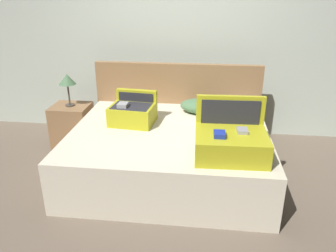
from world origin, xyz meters
TOP-DOWN VIEW (x-y plane):
  - ground_plane at (0.00, 0.00)m, footprint 12.00×12.00m
  - back_wall at (0.00, 1.65)m, footprint 8.00×0.10m
  - bed at (0.00, 0.40)m, footprint 1.96×1.64m
  - headboard at (0.00, 1.26)m, footprint 2.00×0.08m
  - hard_case_large at (0.57, -0.06)m, footprint 0.61×0.52m
  - hard_case_medium at (-0.40, 0.56)m, footprint 0.48×0.42m
  - pillow_near_headboard at (0.30, 0.93)m, footprint 0.52×0.36m
  - pillow_center_head at (0.54, 0.61)m, footprint 0.51×0.33m
  - nightstand at (-1.26, 0.97)m, footprint 0.44×0.40m
  - table_lamp at (-1.26, 0.97)m, footprint 0.20×0.20m

SIDE VIEW (x-z plane):
  - ground_plane at x=0.00m, z-range 0.00..0.00m
  - bed at x=0.00m, z-range 0.00..0.50m
  - nightstand at x=-1.26m, z-range 0.00..0.52m
  - headboard at x=0.00m, z-range 0.00..0.99m
  - pillow_near_headboard at x=0.30m, z-range 0.50..0.67m
  - pillow_center_head at x=0.54m, z-range 0.50..0.69m
  - hard_case_medium at x=-0.40m, z-range 0.46..0.78m
  - hard_case_large at x=0.57m, z-range 0.40..0.86m
  - table_lamp at x=-1.26m, z-range 0.63..1.01m
  - back_wall at x=0.00m, z-range 0.00..2.60m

